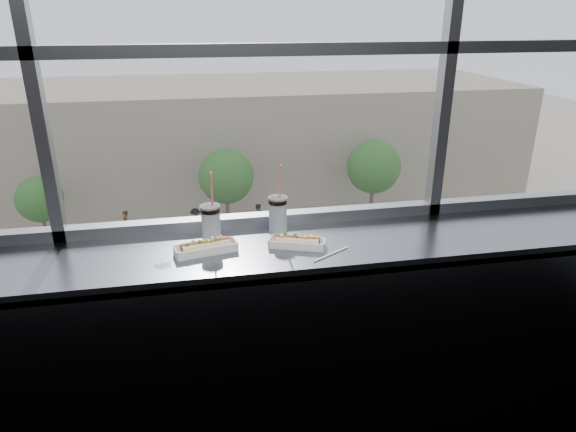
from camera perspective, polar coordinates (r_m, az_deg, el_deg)
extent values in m
plane|color=black|center=(3.02, -3.10, -10.62)|extent=(6.00, 0.00, 6.00)
cube|color=gray|center=(2.53, -2.47, -3.96)|extent=(6.00, 0.55, 0.06)
cube|color=gray|center=(2.59, -1.39, -16.82)|extent=(6.00, 0.04, 1.04)
cube|color=white|center=(2.48, -9.09, -3.96)|extent=(0.31, 0.15, 0.01)
cube|color=white|center=(2.47, -9.11, -3.54)|extent=(0.31, 0.15, 0.04)
cylinder|color=#D8AF82|center=(2.47, -9.13, -3.37)|extent=(0.23, 0.09, 0.05)
cylinder|color=brown|center=(2.46, -9.14, -3.08)|extent=(0.24, 0.08, 0.03)
cube|color=white|center=(2.51, 1.03, -3.37)|extent=(0.29, 0.18, 0.01)
cube|color=white|center=(2.50, 1.04, -2.99)|extent=(0.29, 0.18, 0.04)
cylinder|color=#D8AF82|center=(2.50, 1.04, -2.83)|extent=(0.21, 0.12, 0.05)
cylinder|color=brown|center=(2.49, 1.04, -2.56)|extent=(0.22, 0.10, 0.03)
cylinder|color=white|center=(2.55, -8.55, -1.00)|extent=(0.09, 0.09, 0.19)
cylinder|color=black|center=(2.51, -8.65, 0.72)|extent=(0.10, 0.10, 0.02)
cylinder|color=silver|center=(2.51, -8.67, 1.05)|extent=(0.10, 0.10, 0.01)
cylinder|color=#F65A64|center=(2.48, -8.47, 2.82)|extent=(0.01, 0.05, 0.19)
cylinder|color=white|center=(2.63, -1.14, 0.01)|extent=(0.09, 0.09, 0.19)
cylinder|color=black|center=(2.60, -1.15, 1.70)|extent=(0.10, 0.10, 0.02)
cylinder|color=silver|center=(2.59, -1.16, 2.02)|extent=(0.10, 0.10, 0.01)
cylinder|color=#F65A64|center=(2.56, -0.85, 3.75)|extent=(0.01, 0.05, 0.20)
cylinder|color=white|center=(2.43, 4.81, -4.22)|extent=(0.20, 0.13, 0.01)
ellipsoid|color=silver|center=(2.40, -13.75, -5.03)|extent=(0.09, 0.06, 0.02)
plane|color=gray|center=(47.88, -10.15, 5.51)|extent=(120.00, 120.00, 0.00)
cube|color=black|center=(26.08, -8.81, -8.71)|extent=(80.00, 10.00, 0.06)
cube|color=gray|center=(33.24, -9.46, -1.79)|extent=(80.00, 6.00, 0.04)
cube|color=gray|center=(41.56, -10.32, 8.73)|extent=(50.00, 14.00, 8.00)
imported|color=#FFECC8|center=(32.30, 15.35, -1.15)|extent=(2.70, 5.74, 1.86)
imported|color=#AF3507|center=(29.37, -2.60, -2.36)|extent=(3.48, 6.81, 2.18)
imported|color=navy|center=(25.68, 21.73, -7.61)|extent=(3.57, 7.22, 2.32)
imported|color=beige|center=(23.11, 7.96, -9.75)|extent=(3.15, 6.73, 2.19)
imported|color=#AB3000|center=(22.17, -6.23, -11.44)|extent=(3.24, 6.25, 1.99)
imported|color=#66605B|center=(32.42, -10.22, -0.37)|extent=(0.72, 0.96, 2.15)
imported|color=#66605B|center=(32.95, -17.62, -0.66)|extent=(0.73, 0.98, 2.20)
imported|color=#66605B|center=(32.61, -3.38, 0.14)|extent=(0.98, 0.73, 2.20)
cylinder|color=#47382B|center=(34.06, -25.36, -1.28)|extent=(0.20, 0.20, 2.05)
sphere|color=#2D6622|center=(33.43, -25.87, 1.69)|extent=(2.73, 2.73, 2.73)
cylinder|color=#47382B|center=(32.82, -6.71, 0.45)|extent=(0.26, 0.26, 2.59)
sphere|color=#2D6622|center=(32.04, -6.90, 4.41)|extent=(3.45, 3.45, 3.45)
cylinder|color=#47382B|center=(34.73, 9.24, 1.59)|extent=(0.26, 0.26, 2.65)
sphere|color=#2D6622|center=(33.98, 9.49, 5.43)|extent=(3.53, 3.53, 3.53)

